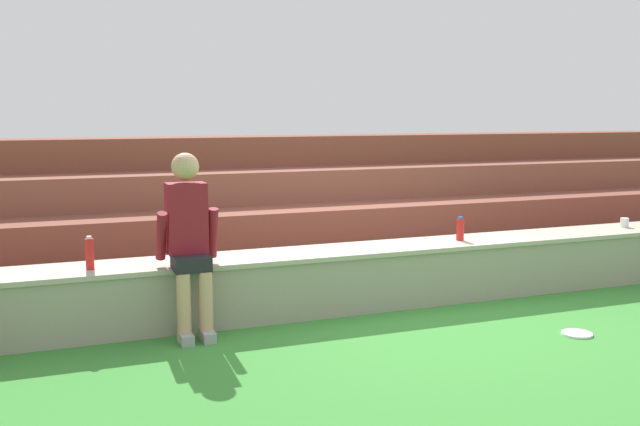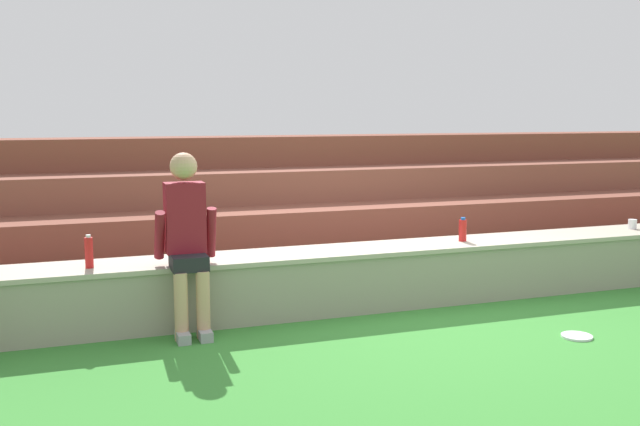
{
  "view_description": "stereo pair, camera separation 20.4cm",
  "coord_description": "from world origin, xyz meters",
  "px_view_note": "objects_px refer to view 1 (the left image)",
  "views": [
    {
      "loc": [
        -3.17,
        -5.69,
        1.8
      ],
      "look_at": [
        -0.81,
        0.29,
        0.9
      ],
      "focal_mm": 40.63,
      "sensor_mm": 36.0,
      "label": 1
    },
    {
      "loc": [
        -2.98,
        -5.77,
        1.8
      ],
      "look_at": [
        -0.81,
        0.29,
        0.9
      ],
      "focal_mm": 40.63,
      "sensor_mm": 36.0,
      "label": 2
    }
  ],
  "objects_px": {
    "water_bottle_mid_right": "(90,254)",
    "plastic_cup_right_end": "(624,223)",
    "person_left_of_center": "(189,237)",
    "water_bottle_mid_left": "(460,229)",
    "frisbee": "(577,334)"
  },
  "relations": [
    {
      "from": "person_left_of_center",
      "to": "plastic_cup_right_end",
      "type": "bearing_deg",
      "value": 3.79
    },
    {
      "from": "water_bottle_mid_right",
      "to": "water_bottle_mid_left",
      "type": "height_order",
      "value": "water_bottle_mid_right"
    },
    {
      "from": "plastic_cup_right_end",
      "to": "frisbee",
      "type": "height_order",
      "value": "plastic_cup_right_end"
    },
    {
      "from": "water_bottle_mid_right",
      "to": "frisbee",
      "type": "bearing_deg",
      "value": -20.88
    },
    {
      "from": "water_bottle_mid_left",
      "to": "plastic_cup_right_end",
      "type": "xyz_separation_m",
      "value": [
        2.11,
        0.05,
        -0.06
      ]
    },
    {
      "from": "water_bottle_mid_right",
      "to": "plastic_cup_right_end",
      "type": "relative_size",
      "value": 2.66
    },
    {
      "from": "water_bottle_mid_left",
      "to": "frisbee",
      "type": "bearing_deg",
      "value": -81.92
    },
    {
      "from": "frisbee",
      "to": "person_left_of_center",
      "type": "bearing_deg",
      "value": 158.04
    },
    {
      "from": "water_bottle_mid_right",
      "to": "plastic_cup_right_end",
      "type": "distance_m",
      "value": 5.58
    },
    {
      "from": "water_bottle_mid_left",
      "to": "frisbee",
      "type": "distance_m",
      "value": 1.61
    },
    {
      "from": "plastic_cup_right_end",
      "to": "frisbee",
      "type": "xyz_separation_m",
      "value": [
        -1.91,
        -1.5,
        -0.6
      ]
    },
    {
      "from": "water_bottle_mid_left",
      "to": "plastic_cup_right_end",
      "type": "distance_m",
      "value": 2.12
    },
    {
      "from": "water_bottle_mid_right",
      "to": "water_bottle_mid_left",
      "type": "distance_m",
      "value": 3.46
    },
    {
      "from": "person_left_of_center",
      "to": "water_bottle_mid_left",
      "type": "bearing_deg",
      "value": 5.78
    },
    {
      "from": "person_left_of_center",
      "to": "frisbee",
      "type": "distance_m",
      "value": 3.25
    }
  ]
}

